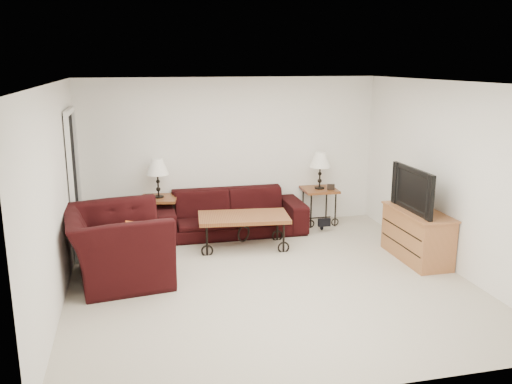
{
  "coord_description": "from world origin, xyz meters",
  "views": [
    {
      "loc": [
        -1.63,
        -6.25,
        2.74
      ],
      "look_at": [
        0.0,
        0.7,
        1.0
      ],
      "focal_mm": 37.61,
      "sensor_mm": 36.0,
      "label": 1
    }
  ],
  "objects_px": {
    "armchair": "(117,245)",
    "television": "(419,189)",
    "lamp_right": "(320,171)",
    "backpack": "(322,218)",
    "lamp_left": "(158,178)",
    "side_table_right": "(319,206)",
    "sofa": "(231,213)",
    "side_table_left": "(159,216)",
    "coffee_table": "(244,231)",
    "tv_stand": "(417,235)"
  },
  "relations": [
    {
      "from": "sofa",
      "to": "coffee_table",
      "type": "relative_size",
      "value": 1.78
    },
    {
      "from": "lamp_left",
      "to": "armchair",
      "type": "relative_size",
      "value": 0.44
    },
    {
      "from": "tv_stand",
      "to": "backpack",
      "type": "height_order",
      "value": "tv_stand"
    },
    {
      "from": "side_table_right",
      "to": "lamp_left",
      "type": "distance_m",
      "value": 2.79
    },
    {
      "from": "lamp_left",
      "to": "backpack",
      "type": "relative_size",
      "value": 1.53
    },
    {
      "from": "lamp_right",
      "to": "backpack",
      "type": "height_order",
      "value": "lamp_right"
    },
    {
      "from": "sofa",
      "to": "lamp_left",
      "type": "relative_size",
      "value": 3.82
    },
    {
      "from": "sofa",
      "to": "side_table_right",
      "type": "distance_m",
      "value": 1.59
    },
    {
      "from": "lamp_left",
      "to": "armchair",
      "type": "bearing_deg",
      "value": -109.83
    },
    {
      "from": "side_table_right",
      "to": "armchair",
      "type": "bearing_deg",
      "value": -152.68
    },
    {
      "from": "armchair",
      "to": "television",
      "type": "xyz_separation_m",
      "value": [
        4.08,
        -0.23,
        0.56
      ]
    },
    {
      "from": "side_table_left",
      "to": "tv_stand",
      "type": "relative_size",
      "value": 0.53
    },
    {
      "from": "coffee_table",
      "to": "backpack",
      "type": "bearing_deg",
      "value": 20.23
    },
    {
      "from": "lamp_left",
      "to": "armchair",
      "type": "height_order",
      "value": "lamp_left"
    },
    {
      "from": "side_table_left",
      "to": "lamp_right",
      "type": "xyz_separation_m",
      "value": [
        2.72,
        0.0,
        0.62
      ]
    },
    {
      "from": "side_table_right",
      "to": "lamp_right",
      "type": "height_order",
      "value": "lamp_right"
    },
    {
      "from": "side_table_right",
      "to": "backpack",
      "type": "distance_m",
      "value": 0.4
    },
    {
      "from": "side_table_right",
      "to": "coffee_table",
      "type": "xyz_separation_m",
      "value": [
        -1.52,
        -0.91,
        -0.06
      ]
    },
    {
      "from": "sofa",
      "to": "lamp_left",
      "type": "distance_m",
      "value": 1.3
    },
    {
      "from": "sofa",
      "to": "side_table_left",
      "type": "height_order",
      "value": "sofa"
    },
    {
      "from": "backpack",
      "to": "coffee_table",
      "type": "bearing_deg",
      "value": -151.83
    },
    {
      "from": "television",
      "to": "backpack",
      "type": "distance_m",
      "value": 1.95
    },
    {
      "from": "side_table_right",
      "to": "lamp_left",
      "type": "bearing_deg",
      "value": 180.0
    },
    {
      "from": "armchair",
      "to": "tv_stand",
      "type": "bearing_deg",
      "value": -100.83
    },
    {
      "from": "side_table_right",
      "to": "coffee_table",
      "type": "height_order",
      "value": "side_table_right"
    },
    {
      "from": "lamp_left",
      "to": "coffee_table",
      "type": "relative_size",
      "value": 0.47
    },
    {
      "from": "lamp_left",
      "to": "coffee_table",
      "type": "height_order",
      "value": "lamp_left"
    },
    {
      "from": "lamp_left",
      "to": "lamp_right",
      "type": "xyz_separation_m",
      "value": [
        2.72,
        0.0,
        -0.0
      ]
    },
    {
      "from": "side_table_right",
      "to": "lamp_left",
      "type": "relative_size",
      "value": 1.0
    },
    {
      "from": "side_table_right",
      "to": "lamp_right",
      "type": "bearing_deg",
      "value": 0.0
    },
    {
      "from": "tv_stand",
      "to": "armchair",
      "type": "bearing_deg",
      "value": 176.84
    },
    {
      "from": "lamp_left",
      "to": "television",
      "type": "relative_size",
      "value": 0.59
    },
    {
      "from": "lamp_left",
      "to": "armchair",
      "type": "distance_m",
      "value": 1.9
    },
    {
      "from": "coffee_table",
      "to": "armchair",
      "type": "xyz_separation_m",
      "value": [
        -1.82,
        -0.82,
        0.21
      ]
    },
    {
      "from": "side_table_left",
      "to": "television",
      "type": "xyz_separation_m",
      "value": [
        3.46,
        -1.95,
        0.71
      ]
    },
    {
      "from": "sofa",
      "to": "lamp_right",
      "type": "height_order",
      "value": "lamp_right"
    },
    {
      "from": "coffee_table",
      "to": "side_table_right",
      "type": "bearing_deg",
      "value": 30.92
    },
    {
      "from": "lamp_left",
      "to": "sofa",
      "type": "bearing_deg",
      "value": -8.95
    },
    {
      "from": "television",
      "to": "backpack",
      "type": "xyz_separation_m",
      "value": [
        -0.82,
        1.57,
        -0.82
      ]
    },
    {
      "from": "side_table_left",
      "to": "coffee_table",
      "type": "height_order",
      "value": "side_table_left"
    },
    {
      "from": "sofa",
      "to": "backpack",
      "type": "relative_size",
      "value": 5.83
    },
    {
      "from": "sofa",
      "to": "lamp_left",
      "type": "xyz_separation_m",
      "value": [
        -1.14,
        0.18,
        0.59
      ]
    },
    {
      "from": "lamp_left",
      "to": "tv_stand",
      "type": "distance_m",
      "value": 4.04
    },
    {
      "from": "side_table_right",
      "to": "armchair",
      "type": "distance_m",
      "value": 3.77
    },
    {
      "from": "lamp_right",
      "to": "television",
      "type": "distance_m",
      "value": 2.09
    },
    {
      "from": "lamp_left",
      "to": "lamp_right",
      "type": "height_order",
      "value": "lamp_left"
    },
    {
      "from": "lamp_right",
      "to": "television",
      "type": "xyz_separation_m",
      "value": [
        0.74,
        -1.95,
        0.08
      ]
    },
    {
      "from": "sofa",
      "to": "lamp_left",
      "type": "bearing_deg",
      "value": 171.05
    },
    {
      "from": "sofa",
      "to": "side_table_left",
      "type": "distance_m",
      "value": 1.16
    },
    {
      "from": "backpack",
      "to": "television",
      "type": "bearing_deg",
      "value": -54.54
    }
  ]
}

